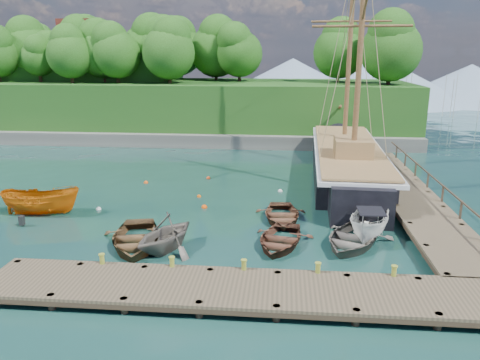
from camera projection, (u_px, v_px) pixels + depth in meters
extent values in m
plane|color=#15322C|center=(214.00, 235.00, 24.41)|extent=(160.00, 160.00, 0.00)
cube|color=#473C2D|center=(241.00, 287.00, 17.85)|extent=(20.00, 3.20, 0.12)
cube|color=black|center=(241.00, 291.00, 17.89)|extent=(20.00, 3.20, 0.20)
cylinder|color=black|center=(19.00, 273.00, 20.10)|extent=(0.28, 0.28, 1.10)
cube|color=#473C2D|center=(407.00, 192.00, 29.95)|extent=(3.20, 24.00, 0.12)
cube|color=black|center=(407.00, 194.00, 30.00)|extent=(3.20, 24.00, 0.20)
cylinder|color=black|center=(446.00, 286.00, 18.97)|extent=(0.28, 0.28, 1.10)
cylinder|color=black|center=(359.00, 159.00, 41.43)|extent=(0.28, 0.28, 1.10)
cylinder|color=black|center=(389.00, 159.00, 41.20)|extent=(0.28, 0.28, 1.10)
cylinder|color=olive|center=(103.00, 277.00, 19.87)|extent=(0.26, 0.26, 0.45)
cylinder|color=olive|center=(173.00, 280.00, 19.60)|extent=(0.26, 0.26, 0.45)
cylinder|color=olive|center=(244.00, 283.00, 19.33)|extent=(0.26, 0.26, 0.45)
cylinder|color=olive|center=(317.00, 286.00, 19.07)|extent=(0.26, 0.26, 0.45)
cylinder|color=olive|center=(392.00, 289.00, 18.80)|extent=(0.26, 0.26, 0.45)
imported|color=brown|center=(136.00, 246.00, 23.01)|extent=(4.53, 5.60, 1.02)
imported|color=#645C53|center=(166.00, 250.00, 22.52)|extent=(4.55, 4.78, 1.97)
imported|color=#512E20|center=(279.00, 245.00, 23.08)|extent=(3.78, 4.72, 0.87)
imported|color=#635C54|center=(352.00, 245.00, 23.16)|extent=(5.09, 5.73, 0.98)
imported|color=brown|center=(281.00, 220.00, 26.50)|extent=(3.19, 4.31, 0.86)
imported|color=#C3610B|center=(42.00, 214.00, 27.47)|extent=(4.73, 2.13, 1.78)
imported|color=white|center=(369.00, 237.00, 24.09)|extent=(3.15, 4.88, 1.76)
cube|color=black|center=(347.00, 170.00, 34.74)|extent=(5.45, 14.96, 3.07)
cube|color=black|center=(339.00, 145.00, 43.80)|extent=(2.84, 4.75, 2.76)
cube|color=black|center=(359.00, 206.00, 26.69)|extent=(3.52, 3.94, 2.91)
cube|color=silver|center=(348.00, 150.00, 34.34)|extent=(5.71, 19.60, 0.25)
cube|color=brown|center=(348.00, 147.00, 34.28)|extent=(5.26, 19.16, 0.12)
cube|color=brown|center=(353.00, 147.00, 31.10)|extent=(2.53, 3.11, 1.20)
cylinder|color=brown|center=(338.00, 109.00, 46.41)|extent=(0.55, 6.90, 1.69)
cylinder|color=brown|center=(351.00, 33.00, 35.74)|extent=(0.36, 0.36, 16.30)
cylinder|color=brown|center=(361.00, 39.00, 28.66)|extent=(0.36, 0.36, 14.99)
cylinder|color=#8C7A59|center=(345.00, 32.00, 41.51)|extent=(0.56, 11.26, 9.47)
sphere|color=white|center=(99.00, 210.00, 28.27)|extent=(0.32, 0.32, 0.32)
sphere|color=#DC5306|center=(199.00, 197.00, 30.75)|extent=(0.28, 0.28, 0.28)
sphere|color=#DF4605|center=(204.00, 208.00, 28.63)|extent=(0.36, 0.36, 0.36)
sphere|color=silver|center=(280.00, 192.00, 31.93)|extent=(0.31, 0.31, 0.31)
sphere|color=#E34F0D|center=(146.00, 183.00, 34.00)|extent=(0.32, 0.32, 0.32)
sphere|color=#EE4C17|center=(208.00, 179.00, 35.17)|extent=(0.31, 0.31, 0.31)
cube|color=#474744|center=(171.00, 139.00, 48.01)|extent=(50.00, 4.00, 1.40)
cube|color=#1B4B16|center=(183.00, 108.00, 53.13)|extent=(50.00, 14.00, 6.00)
cube|color=#1B4B16|center=(77.00, 87.00, 57.69)|extent=(24.00, 12.00, 10.00)
cylinder|color=#382616|center=(105.00, 76.00, 51.06)|extent=(0.36, 0.36, 1.40)
sphere|color=#224A13|center=(103.00, 53.00, 50.43)|extent=(5.42, 5.42, 5.42)
cylinder|color=#382616|center=(118.00, 76.00, 49.64)|extent=(0.36, 0.36, 1.40)
sphere|color=#224A13|center=(116.00, 54.00, 49.04)|extent=(5.02, 5.02, 5.02)
cylinder|color=#382616|center=(89.00, 73.00, 57.88)|extent=(0.36, 0.36, 1.40)
sphere|color=#224A13|center=(87.00, 50.00, 57.17)|extent=(6.25, 6.25, 6.25)
cylinder|color=#382616|center=(389.00, 78.00, 46.97)|extent=(0.36, 0.36, 1.40)
sphere|color=#224A13|center=(391.00, 51.00, 46.28)|extent=(6.00, 6.00, 6.00)
cylinder|color=#382616|center=(33.00, 74.00, 54.03)|extent=(0.36, 0.36, 1.40)
sphere|color=#224A13|center=(30.00, 51.00, 53.35)|extent=(5.89, 5.89, 5.89)
cylinder|color=#382616|center=(240.00, 75.00, 52.74)|extent=(0.36, 0.36, 1.40)
sphere|color=#224A13|center=(239.00, 54.00, 52.13)|extent=(5.13, 5.13, 5.13)
cylinder|color=#382616|center=(85.00, 72.00, 58.67)|extent=(0.36, 0.36, 1.40)
sphere|color=#224A13|center=(83.00, 55.00, 58.09)|extent=(4.80, 4.80, 4.80)
cylinder|color=#382616|center=(163.00, 75.00, 52.53)|extent=(0.36, 0.36, 1.40)
sphere|color=#224A13|center=(162.00, 52.00, 51.86)|extent=(5.82, 5.82, 5.82)
cylinder|color=#382616|center=(216.00, 74.00, 55.06)|extent=(0.36, 0.36, 1.40)
sphere|color=#224A13|center=(216.00, 51.00, 54.36)|extent=(6.05, 6.05, 6.05)
cylinder|color=#382616|center=(388.00, 77.00, 47.91)|extent=(0.36, 0.36, 1.40)
sphere|color=#224A13|center=(390.00, 55.00, 47.34)|extent=(4.77, 4.77, 4.77)
cylinder|color=#382616|center=(170.00, 77.00, 48.88)|extent=(0.36, 0.36, 1.40)
sphere|color=#224A13|center=(169.00, 53.00, 48.24)|extent=(5.47, 5.47, 5.47)
cylinder|color=#382616|center=(338.00, 76.00, 50.98)|extent=(0.36, 0.36, 1.40)
sphere|color=#224A13|center=(339.00, 52.00, 50.33)|extent=(5.55, 5.55, 5.55)
cylinder|color=#382616|center=(179.00, 72.00, 59.78)|extent=(0.36, 0.36, 1.40)
sphere|color=#224A13|center=(178.00, 50.00, 59.06)|extent=(6.25, 6.25, 6.25)
cylinder|color=#382616|center=(35.00, 72.00, 59.55)|extent=(0.36, 0.36, 1.40)
sphere|color=#224A13|center=(33.00, 53.00, 58.91)|extent=(5.41, 5.41, 5.41)
cylinder|color=#382616|center=(100.00, 74.00, 54.38)|extent=(0.36, 0.36, 1.40)
sphere|color=#224A13|center=(99.00, 53.00, 53.74)|extent=(5.47, 5.47, 5.47)
cylinder|color=#382616|center=(40.00, 76.00, 51.25)|extent=(0.36, 0.36, 1.40)
sphere|color=#224A13|center=(38.00, 58.00, 50.77)|extent=(3.77, 3.77, 3.77)
cylinder|color=#382616|center=(87.00, 74.00, 54.60)|extent=(0.36, 0.36, 1.40)
sphere|color=#224A13|center=(85.00, 51.00, 53.91)|extent=(6.04, 6.04, 6.04)
cylinder|color=#382616|center=(213.00, 72.00, 59.98)|extent=(0.36, 0.36, 1.40)
sphere|color=#224A13|center=(213.00, 51.00, 59.30)|extent=(5.89, 5.89, 5.89)
cylinder|color=#382616|center=(150.00, 75.00, 53.48)|extent=(0.36, 0.36, 1.40)
sphere|color=#224A13|center=(149.00, 51.00, 52.78)|extent=(6.08, 6.08, 6.08)
cylinder|color=#382616|center=(50.00, 75.00, 52.76)|extent=(0.36, 0.36, 1.40)
sphere|color=#224A13|center=(49.00, 57.00, 52.23)|extent=(4.25, 4.25, 4.25)
cylinder|color=#382616|center=(72.00, 76.00, 49.34)|extent=(0.36, 0.36, 1.40)
sphere|color=#224A13|center=(70.00, 55.00, 48.77)|extent=(4.77, 4.77, 4.77)
cube|color=silver|center=(86.00, 40.00, 55.10)|extent=(4.00, 5.00, 3.00)
cube|color=#591E19|center=(84.00, 24.00, 54.59)|extent=(4.40, 5.40, 0.80)
cone|color=#728CA5|center=(372.00, 77.00, 88.62)|extent=(36.00, 36.00, 9.00)
cone|color=#728CA5|center=(470.00, 83.00, 87.27)|extent=(28.00, 28.00, 7.00)
cone|color=#728CA5|center=(292.00, 80.00, 90.10)|extent=(32.00, 32.00, 8.00)
cone|color=#728CA5|center=(116.00, 74.00, 92.97)|extent=(40.00, 40.00, 10.00)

